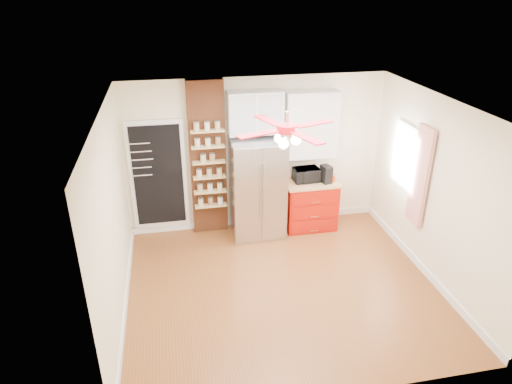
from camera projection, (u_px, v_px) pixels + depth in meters
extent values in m
plane|color=brown|center=(282.00, 287.00, 6.75)|extent=(4.50, 4.50, 0.00)
plane|color=white|center=(287.00, 108.00, 5.59)|extent=(4.50, 4.50, 0.00)
cube|color=#FDF2CB|center=(256.00, 154.00, 7.94)|extent=(4.50, 0.02, 2.70)
cube|color=#FDF2CB|center=(335.00, 298.00, 4.40)|extent=(4.50, 0.02, 2.70)
cube|color=#FDF2CB|center=(112.00, 221.00, 5.78)|extent=(0.02, 4.00, 2.70)
cube|color=#FDF2CB|center=(436.00, 192.00, 6.56)|extent=(0.02, 4.00, 2.70)
cube|color=white|center=(158.00, 176.00, 7.73)|extent=(0.95, 0.04, 1.95)
cube|color=black|center=(158.00, 176.00, 7.71)|extent=(0.82, 0.02, 1.78)
cube|color=brown|center=(208.00, 159.00, 7.73)|extent=(0.60, 0.16, 2.70)
cube|color=#AEAEB3|center=(257.00, 188.00, 7.81)|extent=(0.90, 0.70, 1.75)
cube|color=white|center=(255.00, 112.00, 7.44)|extent=(0.90, 0.35, 0.70)
cube|color=#AD1307|center=(310.00, 205.00, 8.21)|extent=(0.90, 0.60, 0.86)
cube|color=tan|center=(311.00, 182.00, 8.02)|extent=(0.94, 0.64, 0.04)
cube|color=white|center=(311.00, 125.00, 7.75)|extent=(0.90, 0.30, 1.15)
cube|color=white|center=(406.00, 157.00, 7.27)|extent=(0.04, 0.75, 1.05)
cube|color=red|center=(420.00, 176.00, 6.81)|extent=(0.06, 0.40, 1.55)
cylinder|color=silver|center=(287.00, 119.00, 5.66)|extent=(0.05, 0.05, 0.20)
cylinder|color=#BA0B16|center=(287.00, 129.00, 5.71)|extent=(0.24, 0.24, 0.10)
sphere|color=white|center=(286.00, 141.00, 5.78)|extent=(0.13, 0.13, 0.13)
imported|color=black|center=(306.00, 175.00, 7.96)|extent=(0.46, 0.33, 0.24)
cube|color=black|center=(326.00, 174.00, 7.90)|extent=(0.19, 0.24, 0.31)
cylinder|color=#C2340A|center=(332.00, 178.00, 7.99)|extent=(0.11, 0.11, 0.13)
cylinder|color=#B00918|center=(329.00, 176.00, 8.02)|extent=(0.12, 0.12, 0.15)
cylinder|color=#C4BC96|center=(203.00, 158.00, 7.55)|extent=(0.13, 0.13, 0.13)
cylinder|color=#906A49|center=(212.00, 157.00, 7.58)|extent=(0.10, 0.10, 0.12)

